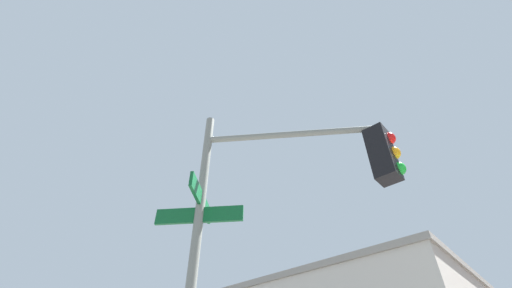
% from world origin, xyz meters
% --- Properties ---
extents(traffic_signal_near, '(2.61, 1.99, 5.25)m').
position_xyz_m(traffic_signal_near, '(-6.02, -6.56, 3.69)').
color(traffic_signal_near, slate).
rests_on(traffic_signal_near, ground_plane).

